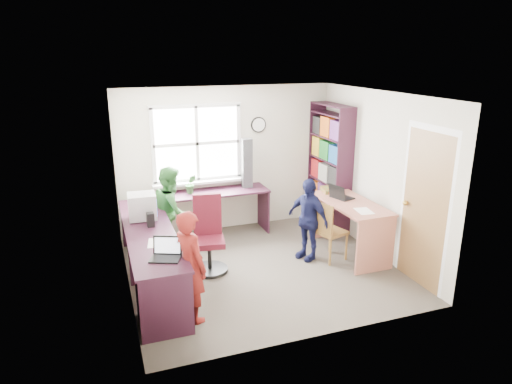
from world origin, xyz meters
TOP-DOWN VIEW (x-y plane):
  - room at (0.01, 0.10)m, footprint 3.64×3.44m
  - l_desk at (-1.31, -0.28)m, footprint 2.38×2.95m
  - right_desk at (1.41, 0.06)m, footprint 0.66×1.40m
  - bookshelf at (1.65, 1.19)m, footprint 0.30×1.02m
  - swivel_chair at (-0.70, 0.23)m, footprint 0.57×0.57m
  - wooden_chair at (0.98, -0.05)m, footprint 0.48×0.48m
  - crt_monitor at (-1.53, 0.50)m, footprint 0.38×0.34m
  - laptop_left at (-1.42, -0.80)m, footprint 0.40×0.37m
  - laptop_right at (1.35, 0.27)m, footprint 0.35×0.38m
  - speaker_a at (-1.46, 0.19)m, footprint 0.10×0.10m
  - speaker_b at (-1.44, 0.84)m, footprint 0.09×0.09m
  - cd_tower at (0.28, 1.48)m, footprint 0.17×0.15m
  - game_box at (1.40, 0.62)m, footprint 0.36×0.36m
  - paper_a at (-1.47, -0.37)m, footprint 0.25×0.32m
  - paper_b at (1.38, -0.34)m, footprint 0.24×0.31m
  - potted_plant at (-0.68, 1.44)m, footprint 0.18×0.15m
  - person_red at (-1.18, -0.91)m, footprint 0.48×0.56m
  - person_green at (-1.08, 0.91)m, footprint 0.62×0.73m
  - person_navy at (0.74, 0.11)m, footprint 0.56×0.77m

SIDE VIEW (x-z plane):
  - l_desk at x=-1.31m, z-range 0.08..0.83m
  - swivel_chair at x=-0.70m, z-range -0.07..0.99m
  - wooden_chair at x=0.98m, z-range 0.04..0.93m
  - right_desk at x=1.41m, z-range 0.18..0.98m
  - person_navy at x=0.74m, z-range 0.00..1.21m
  - person_red at x=-1.18m, z-range 0.00..1.30m
  - person_green at x=-1.08m, z-range 0.00..1.34m
  - paper_a at x=-1.47m, z-range 0.75..0.75m
  - laptop_left at x=-1.42m, z-range 0.69..0.91m
  - paper_b at x=1.38m, z-range 0.80..0.81m
  - speaker_b at x=-1.44m, z-range 0.75..0.92m
  - game_box at x=1.40m, z-range 0.80..0.86m
  - speaker_a at x=-1.46m, z-range 0.75..0.94m
  - laptop_right at x=1.35m, z-range 0.74..0.96m
  - potted_plant at x=-0.68m, z-range 0.75..1.06m
  - crt_monitor at x=-1.53m, z-range 0.75..1.11m
  - bookshelf at x=1.65m, z-range -0.05..2.05m
  - cd_tower at x=0.28m, z-range 0.75..1.57m
  - room at x=0.01m, z-range 0.00..2.44m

